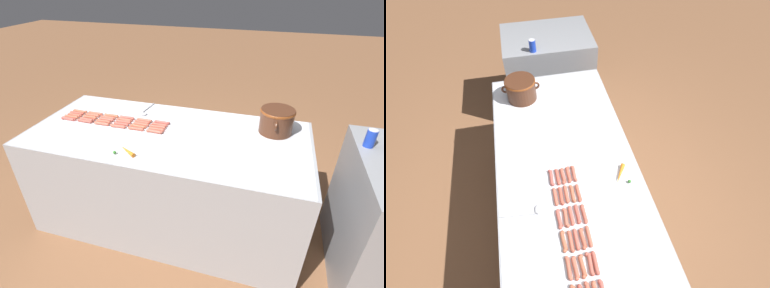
{
  "view_description": "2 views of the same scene",
  "coord_description": "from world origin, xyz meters",
  "views": [
    {
      "loc": [
        1.83,
        0.74,
        1.98
      ],
      "look_at": [
        0.11,
        0.24,
        0.9
      ],
      "focal_mm": 26.83,
      "sensor_mm": 36.0,
      "label": 1
    },
    {
      "loc": [
        -0.19,
        -1.27,
        2.61
      ],
      "look_at": [
        0.12,
        0.18,
        0.89
      ],
      "focal_mm": 27.72,
      "sensor_mm": 36.0,
      "label": 2
    }
  ],
  "objects": [
    {
      "name": "soda_can",
      "position": [
        -0.08,
        1.41,
        1.03
      ],
      "size": [
        0.07,
        0.07,
        0.12
      ],
      "color": "#1938B2",
      "rests_on": "back_cabinet"
    },
    {
      "name": "hot_dog_13",
      "position": [
        -0.05,
        -0.72,
        0.91
      ],
      "size": [
        0.03,
        0.14,
        0.03
      ],
      "color": "#B9593F",
      "rests_on": "griddle_counter"
    },
    {
      "name": "hot_dog_15",
      "position": [
        -0.05,
        -0.4,
        0.91
      ],
      "size": [
        0.03,
        0.14,
        0.03
      ],
      "color": "#BD5444",
      "rests_on": "griddle_counter"
    },
    {
      "name": "hot_dog_9",
      "position": [
        -0.08,
        -0.41,
        0.91
      ],
      "size": [
        0.03,
        0.14,
        0.03
      ],
      "color": "#B05B46",
      "rests_on": "griddle_counter"
    },
    {
      "name": "hot_dog_20",
      "position": [
        -0.01,
        -0.57,
        0.91
      ],
      "size": [
        0.03,
        0.14,
        0.03
      ],
      "color": "#B5553F",
      "rests_on": "griddle_counter"
    },
    {
      "name": "hot_dog_1",
      "position": [
        -0.12,
        -0.72,
        0.91
      ],
      "size": [
        0.03,
        0.14,
        0.03
      ],
      "color": "#BA5A43",
      "rests_on": "griddle_counter"
    },
    {
      "name": "hot_dog_11",
      "position": [
        -0.08,
        -0.1,
        0.91
      ],
      "size": [
        0.03,
        0.14,
        0.03
      ],
      "color": "#B64F3F",
      "rests_on": "griddle_counter"
    },
    {
      "name": "hot_dog_3",
      "position": [
        -0.13,
        -0.41,
        0.91
      ],
      "size": [
        0.03,
        0.14,
        0.03
      ],
      "color": "#BC5447",
      "rests_on": "griddle_counter"
    },
    {
      "name": "carrot",
      "position": [
        0.35,
        -0.17,
        0.91
      ],
      "size": [
        0.12,
        0.16,
        0.03
      ],
      "color": "orange",
      "rests_on": "griddle_counter"
    },
    {
      "name": "hot_dog_21",
      "position": [
        -0.01,
        -0.4,
        0.91
      ],
      "size": [
        0.03,
        0.14,
        0.03
      ],
      "color": "#B65042",
      "rests_on": "griddle_counter"
    },
    {
      "name": "hot_dog_5",
      "position": [
        -0.13,
        -0.09,
        0.91
      ],
      "size": [
        0.03,
        0.14,
        0.03
      ],
      "color": "#B55047",
      "rests_on": "griddle_counter"
    },
    {
      "name": "hot_dog_4",
      "position": [
        -0.12,
        -0.25,
        0.91
      ],
      "size": [
        0.03,
        0.14,
        0.03
      ],
      "color": "#BF5A46",
      "rests_on": "griddle_counter"
    },
    {
      "name": "hot_dog_26",
      "position": [
        0.03,
        -0.56,
        0.91
      ],
      "size": [
        0.03,
        0.14,
        0.03
      ],
      "color": "#BE5C46",
      "rests_on": "griddle_counter"
    },
    {
      "name": "bean_pot",
      "position": [
        -0.25,
        0.81,
        1.0
      ],
      "size": [
        0.33,
        0.26,
        0.19
      ],
      "color": "#472616",
      "rests_on": "griddle_counter"
    },
    {
      "name": "serving_spoon",
      "position": [
        -0.29,
        -0.32,
        0.9
      ],
      "size": [
        0.27,
        0.07,
        0.02
      ],
      "color": "#B7B7BC",
      "rests_on": "griddle_counter"
    },
    {
      "name": "hot_dog_27",
      "position": [
        0.03,
        -0.41,
        0.91
      ],
      "size": [
        0.03,
        0.14,
        0.03
      ],
      "color": "#B95544",
      "rests_on": "griddle_counter"
    },
    {
      "name": "hot_dog_2",
      "position": [
        -0.12,
        -0.56,
        0.91
      ],
      "size": [
        0.03,
        0.14,
        0.03
      ],
      "color": "#B65A3E",
      "rests_on": "griddle_counter"
    },
    {
      "name": "griddle_counter",
      "position": [
        0.0,
        0.0,
        0.45
      ],
      "size": [
        1.01,
        2.19,
        0.9
      ],
      "color": "#9EA0A5",
      "rests_on": "ground_plane"
    },
    {
      "name": "hot_dog_10",
      "position": [
        -0.09,
        -0.25,
        0.91
      ],
      "size": [
        0.03,
        0.14,
        0.03
      ],
      "color": "#B14F3D",
      "rests_on": "griddle_counter"
    },
    {
      "name": "hot_dog_22",
      "position": [
        -0.01,
        -0.25,
        0.91
      ],
      "size": [
        0.03,
        0.14,
        0.03
      ],
      "color": "#B65D41",
      "rests_on": "griddle_counter"
    },
    {
      "name": "hot_dog_28",
      "position": [
        0.03,
        -0.25,
        0.91
      ],
      "size": [
        0.03,
        0.14,
        0.03
      ],
      "color": "#BA5440",
      "rests_on": "griddle_counter"
    },
    {
      "name": "hot_dog_23",
      "position": [
        -0.01,
        -0.09,
        0.91
      ],
      "size": [
        0.03,
        0.14,
        0.03
      ],
      "color": "#BE5743",
      "rests_on": "griddle_counter"
    },
    {
      "name": "hot_dog_25",
      "position": [
        0.03,
        -0.72,
        0.91
      ],
      "size": [
        0.03,
        0.14,
        0.03
      ],
      "color": "#B15042",
      "rests_on": "griddle_counter"
    },
    {
      "name": "ground_plane",
      "position": [
        0.0,
        0.0,
        0.0
      ],
      "size": [
        20.0,
        20.0,
        0.0
      ],
      "primitive_type": "plane",
      "color": "brown"
    },
    {
      "name": "hot_dog_7",
      "position": [
        -0.09,
        -0.72,
        0.91
      ],
      "size": [
        0.03,
        0.14,
        0.03
      ],
      "color": "#BE5B45",
      "rests_on": "griddle_counter"
    },
    {
      "name": "hot_dog_14",
      "position": [
        -0.05,
        -0.56,
        0.91
      ],
      "size": [
        0.03,
        0.14,
        0.03
      ],
      "color": "#BA5646",
      "rests_on": "griddle_counter"
    },
    {
      "name": "back_cabinet",
      "position": [
        0.1,
        1.7,
        0.49
      ],
      "size": [
        0.97,
        0.71,
        0.97
      ],
      "primitive_type": "cube",
      "color": "gray",
      "rests_on": "ground_plane"
    },
    {
      "name": "hot_dog_16",
      "position": [
        -0.05,
        -0.25,
        0.91
      ],
      "size": [
        0.03,
        0.14,
        0.03
      ],
      "color": "#BC5843",
      "rests_on": "griddle_counter"
    },
    {
      "name": "hot_dog_8",
      "position": [
        -0.08,
        -0.57,
        0.91
      ],
      "size": [
        0.03,
        0.14,
        0.03
      ],
      "color": "#B25743",
      "rests_on": "griddle_counter"
    },
    {
      "name": "hot_dog_19",
      "position": [
        -0.0,
        -0.72,
        0.91
      ],
      "size": [
        0.03,
        0.14,
        0.03
      ],
      "color": "#B15547",
      "rests_on": "griddle_counter"
    },
    {
      "name": "hot_dog_17",
      "position": [
        -0.05,
        -0.1,
        0.91
      ],
      "size": [
        0.03,
        0.14,
        0.03
      ],
      "color": "#B85642",
      "rests_on": "griddle_counter"
    },
    {
      "name": "hot_dog_29",
      "position": [
        0.03,
        -0.09,
        0.91
      ],
      "size": [
        0.03,
        0.14,
        0.03
      ],
      "color": "#B25946",
      "rests_on": "griddle_counter"
    }
  ]
}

